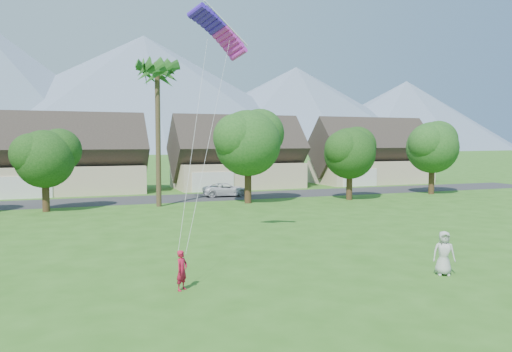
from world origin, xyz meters
name	(u,v)px	position (x,y,z in m)	size (l,w,h in m)	color
ground	(358,305)	(0.00, 0.00, 0.00)	(500.00, 500.00, 0.00)	#2D6019
street	(170,199)	(0.00, 34.00, 0.01)	(90.00, 7.00, 0.01)	#2D2D30
kite_flyer	(182,270)	(-5.33, 3.81, 0.76)	(0.56, 0.37, 1.53)	#B01432
watcher	(444,253)	(5.45, 2.04, 0.93)	(0.91, 0.59, 1.87)	#B1B2AD
parked_car	(227,190)	(5.84, 34.00, 0.68)	(2.25, 4.88, 1.36)	white
mountain_ridge	(107,96)	(10.40, 260.00, 29.07)	(540.00, 240.00, 70.00)	slate
houses_row	(159,160)	(0.49, 42.99, 3.44)	(72.75, 8.19, 8.86)	beige
tree_row	(169,150)	(-1.14, 27.92, 4.89)	(62.27, 6.67, 8.45)	#47301C
fan_palm	(157,68)	(-2.00, 28.50, 11.80)	(3.00, 3.00, 13.80)	#4C3D26
parafoil_kite	(219,30)	(-1.82, 10.58, 11.36)	(3.65, 1.49, 0.50)	#3D19C2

